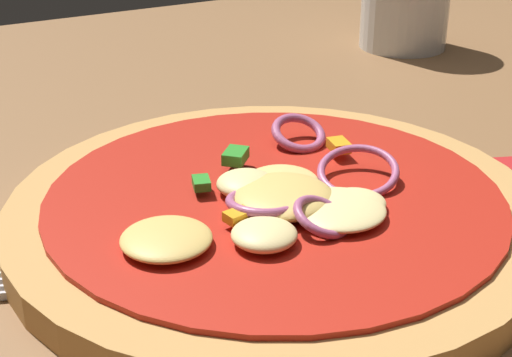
{
  "coord_description": "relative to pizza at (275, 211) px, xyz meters",
  "views": [
    {
      "loc": [
        -0.13,
        -0.34,
        0.24
      ],
      "look_at": [
        0.05,
        -0.02,
        0.06
      ],
      "focal_mm": 54.38,
      "sensor_mm": 36.0,
      "label": 1
    }
  ],
  "objects": [
    {
      "name": "dining_table",
      "position": [
        -0.05,
        0.04,
        -0.03
      ],
      "size": [
        1.44,
        0.9,
        0.04
      ],
      "color": "brown",
      "rests_on": "ground"
    },
    {
      "name": "pizza",
      "position": [
        0.0,
        0.0,
        0.0
      ],
      "size": [
        0.27,
        0.27,
        0.03
      ],
      "color": "tan",
      "rests_on": "dining_table"
    }
  ]
}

